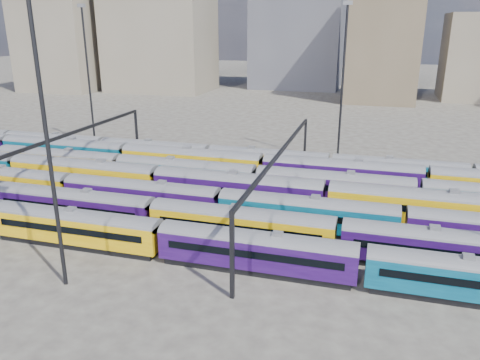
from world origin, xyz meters
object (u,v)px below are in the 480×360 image
(rake_1, at_px, (339,233))
(rake_2, at_px, (220,201))
(rake_0, at_px, (256,247))
(mast_2, at_px, (46,131))

(rake_1, distance_m, rake_2, 14.89)
(rake_1, bearing_deg, rake_0, -145.11)
(rake_1, height_order, rake_2, rake_2)
(rake_0, bearing_deg, rake_1, 34.89)
(rake_0, relative_size, rake_2, 1.11)
(rake_0, xyz_separation_m, rake_2, (-6.86, 10.00, 0.13))
(rake_2, bearing_deg, rake_1, -19.61)
(rake_1, height_order, mast_2, mast_2)
(rake_2, distance_m, mast_2, 22.31)
(rake_2, bearing_deg, rake_0, -55.55)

